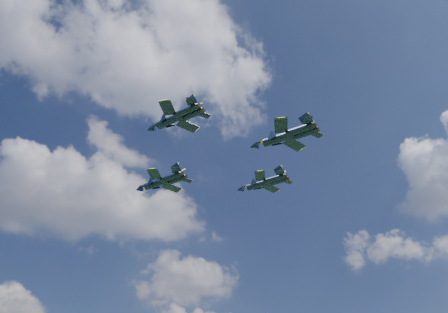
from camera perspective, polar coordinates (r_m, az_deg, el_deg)
jet_lead at (r=104.88m, az=-8.98°, el=-3.51°), size 13.57×13.05×3.62m
jet_left at (r=85.30m, az=-7.24°, el=4.64°), size 12.22×12.38×3.35m
jet_right at (r=107.82m, az=4.35°, el=-3.66°), size 13.13×12.36×3.47m
jet_slot at (r=91.05m, az=6.87°, el=2.33°), size 14.36×13.50×3.79m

